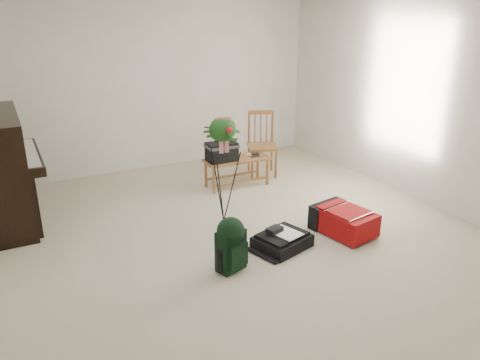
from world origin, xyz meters
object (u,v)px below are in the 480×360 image
dining_chair (261,145)px  black_duffel (282,240)px  bench (227,154)px  green_backpack (231,242)px  red_suitcase (341,219)px  piano (1,172)px  flower_stand (223,171)px

dining_chair → black_duffel: dining_chair is taller
bench → black_duffel: 1.84m
dining_chair → green_backpack: (-1.58, -2.20, -0.16)m
dining_chair → red_suitcase: 2.07m
piano → green_backpack: size_ratio=2.83×
bench → flower_stand: size_ratio=0.71×
black_duffel → red_suitcase: bearing=-15.3°
piano → flower_stand: (2.19, -1.16, 0.02)m
piano → green_backpack: bearing=-49.8°
piano → black_duffel: size_ratio=2.41×
dining_chair → black_duffel: 2.28m
red_suitcase → green_backpack: 1.44m
piano → red_suitcase: 3.81m
bench → black_duffel: size_ratio=1.44×
piano → flower_stand: 2.48m
dining_chair → red_suitcase: bearing=-73.9°
red_suitcase → flower_stand: bearing=131.3°
piano → flower_stand: flower_stand is taller
dining_chair → red_suitcase: (-0.16, -2.04, -0.30)m
black_duffel → flower_stand: (-0.26, 0.83, 0.54)m
red_suitcase → black_duffel: bearing=170.7°
flower_stand → black_duffel: bearing=-57.3°
green_backpack → flower_stand: (0.39, 0.98, 0.32)m
piano → green_backpack: 2.81m
dining_chair → green_backpack: 2.71m
piano → red_suitcase: size_ratio=2.10×
piano → flower_stand: bearing=-27.8°
flower_stand → green_backpack: bearing=-96.7°
piano → dining_chair: size_ratio=1.62×
piano → bench: 2.70m
piano → bench: size_ratio=1.67×
black_duffel → flower_stand: size_ratio=0.49×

